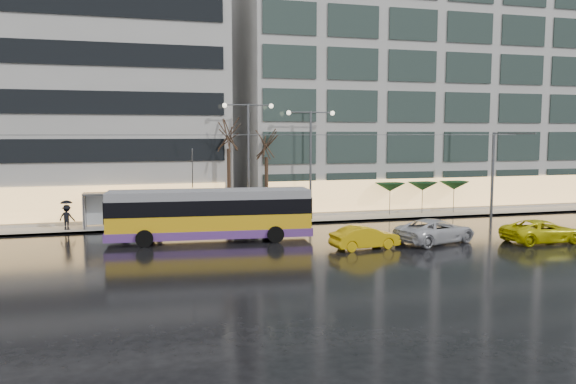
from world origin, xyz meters
name	(u,v)px	position (x,y,z in m)	size (l,w,h in m)	color
ground	(251,252)	(0.00, 0.00, 0.00)	(140.00, 140.00, 0.00)	black
sidewalk	(242,216)	(2.00, 14.00, 0.07)	(80.00, 10.00, 0.15)	gray
kerb	(254,225)	(2.00, 9.05, 0.07)	(80.00, 0.10, 0.15)	slate
building_left	(11,81)	(-16.00, 19.00, 11.15)	(34.00, 14.00, 22.00)	#ABA9A3
building_right	(403,74)	(19.00, 19.00, 12.65)	(32.00, 14.00, 25.00)	#ABA9A3
trolleybus	(210,216)	(-1.85, 4.08, 1.61)	(13.03, 5.50, 5.96)	yellow
catenary	(243,171)	(1.00, 7.94, 4.25)	(42.24, 5.12, 7.00)	#595B60
bus_shelter	(108,202)	(-8.38, 10.69, 1.96)	(4.20, 1.60, 2.51)	#595B60
street_lamp_near	(248,145)	(2.00, 10.80, 5.99)	(3.96, 0.36, 9.03)	#595B60
street_lamp_far	(311,149)	(7.00, 10.80, 5.71)	(3.96, 0.36, 8.53)	#595B60
tree_a	(228,131)	(0.50, 11.00, 7.09)	(3.20, 3.20, 8.40)	black
tree_b	(266,140)	(3.50, 11.20, 6.40)	(3.20, 3.20, 7.70)	black
parasol_a	(390,187)	(14.00, 11.00, 2.45)	(2.50, 2.50, 2.65)	#595B60
parasol_b	(423,186)	(17.00, 11.00, 2.45)	(2.50, 2.50, 2.65)	#595B60
parasol_c	(454,185)	(20.00, 11.00, 2.45)	(2.50, 2.50, 2.65)	#595B60
taxi_b	(365,237)	(6.80, -0.78, 0.69)	(1.47, 4.20, 1.38)	#E2B00B
taxi_c	(543,231)	(18.46, -1.92, 0.72)	(2.40, 5.20, 1.45)	yellow
sedan_silver	(435,231)	(11.85, -0.22, 0.76)	(2.54, 5.50, 1.53)	silver
pedestrian_a	(124,207)	(-7.26, 10.41, 1.58)	(0.96, 0.98, 2.19)	black
pedestrian_b	(158,210)	(-4.88, 11.74, 1.09)	(1.14, 1.05, 1.88)	black
pedestrian_c	(67,214)	(-11.16, 10.15, 1.26)	(1.29, 1.06, 2.11)	black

